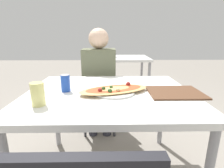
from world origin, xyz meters
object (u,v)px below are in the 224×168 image
drink_glass (38,94)px  pizza_main (115,90)px  person_seated (100,74)px  dining_table (109,100)px  chair_far_seated (100,88)px  soda_can (66,83)px

drink_glass → pizza_main: bearing=26.5°
person_seated → pizza_main: bearing=101.3°
dining_table → chair_far_seated: size_ratio=1.31×
chair_far_seated → soda_can: 0.89m
person_seated → pizza_main: 0.75m
soda_can → chair_far_seated: bearing=75.5°
pizza_main → drink_glass: bearing=-153.5°
person_seated → pizza_main: size_ratio=2.20×
person_seated → soda_can: person_seated is taller
dining_table → drink_glass: size_ratio=8.73×
person_seated → chair_far_seated: bearing=-90.0°
chair_far_seated → drink_glass: size_ratio=6.64×
chair_far_seated → pizza_main: chair_far_seated is taller
chair_far_seated → drink_glass: (-0.31, -1.08, 0.30)m
dining_table → chair_far_seated: chair_far_seated is taller
chair_far_seated → person_seated: bearing=90.0°
soda_can → pizza_main: bearing=-6.4°
person_seated → pizza_main: (0.15, -0.74, 0.04)m
dining_table → pizza_main: bearing=-34.6°
dining_table → pizza_main: size_ratio=2.18×
pizza_main → drink_glass: size_ratio=3.99×
pizza_main → dining_table: bearing=145.4°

